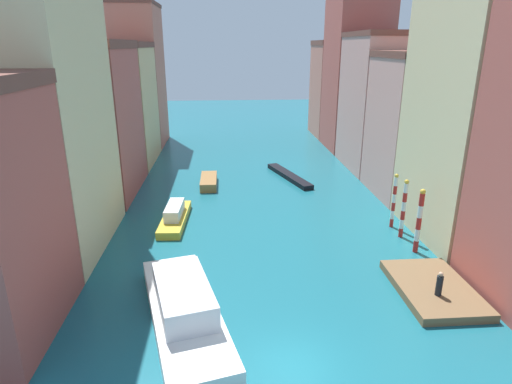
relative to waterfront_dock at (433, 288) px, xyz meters
The scene contains 19 objects.
ground_plane 21.03m from the waterfront_dock, 116.18° to the left, with size 154.00×154.00×0.00m, color #196070.
building_left_1 27.77m from the waterfront_dock, 161.19° to the left, with size 7.23×11.93×20.57m.
building_left_2 32.70m from the waterfront_dock, 140.09° to the left, with size 7.23×11.85×14.43m.
building_left_3 41.22m from the waterfront_dock, 127.09° to the left, with size 7.23×11.53×14.35m.
building_left_4 50.48m from the waterfront_dock, 119.62° to the left, with size 7.23×9.64×19.54m.
building_right_1 14.57m from the waterfront_dock, 54.02° to the left, with size 7.23×10.43×21.42m.
building_right_2 19.86m from the waterfront_dock, 71.51° to the left, with size 7.23×8.84×13.51m.
building_right_3 29.38m from the waterfront_dock, 77.92° to the left, with size 7.23×10.84×15.43m.
building_right_4 40.24m from the waterfront_dock, 81.17° to the left, with size 7.23×9.58×21.98m.
building_right_5 48.60m from the waterfront_dock, 82.89° to the left, with size 7.23×9.10×14.69m.
waterfront_dock is the anchor object (origin of this frame).
person_on_dock 1.44m from the waterfront_dock, 104.63° to the right, with size 0.36×0.36×1.45m.
mooring_pole_0 5.80m from the waterfront_dock, 77.06° to the left, with size 0.38×0.38×4.72m.
mooring_pole_1 8.15m from the waterfront_dock, 81.62° to the left, with size 0.35×0.35×4.61m.
mooring_pole_2 10.01m from the waterfront_dock, 83.18° to the left, with size 0.32×0.32×4.47m.
vaporetto_white 14.63m from the waterfront_dock, behind, with size 5.96×11.68×2.40m.
gondola_black 24.33m from the waterfront_dock, 102.16° to the left, with size 3.88×9.28×0.49m.
motorboat_0 25.84m from the waterfront_dock, 122.59° to the left, with size 1.67×5.07×0.86m.
motorboat_1 20.34m from the waterfront_dock, 143.90° to the left, with size 2.21×7.21×1.55m.
Camera 1 is at (-2.92, -15.86, 13.96)m, focal length 30.19 mm.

